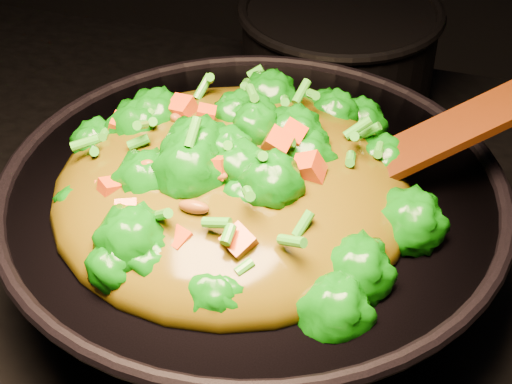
% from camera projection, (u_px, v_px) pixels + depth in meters
% --- Properties ---
extents(wok, '(0.48, 0.48, 0.13)m').
position_uv_depth(wok, '(253.00, 237.00, 0.75)').
color(wok, black).
rests_on(wok, stovetop).
extents(stir_fry, '(0.41, 0.41, 0.11)m').
position_uv_depth(stir_fry, '(231.00, 147.00, 0.66)').
color(stir_fry, '#0C6C07').
rests_on(stir_fry, wok).
extents(spatula, '(0.27, 0.19, 0.12)m').
position_uv_depth(spatula, '(443.00, 135.00, 0.68)').
color(spatula, '#3B1608').
rests_on(spatula, wok).
extents(back_pot, '(0.28, 0.28, 0.14)m').
position_uv_depth(back_pot, '(337.00, 56.00, 1.01)').
color(back_pot, black).
rests_on(back_pot, stovetop).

